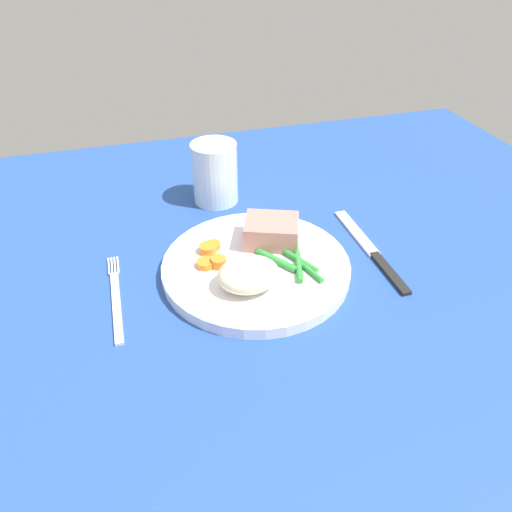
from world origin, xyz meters
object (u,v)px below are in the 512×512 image
(meat_portion, at_px, (271,231))
(knife, at_px, (371,251))
(dinner_plate, at_px, (256,267))
(fork, at_px, (116,297))
(water_glass, at_px, (215,177))

(meat_portion, height_order, knife, meat_portion)
(dinner_plate, relative_size, fork, 1.50)
(dinner_plate, distance_m, meat_portion, 0.06)
(dinner_plate, distance_m, knife, 0.17)
(knife, height_order, water_glass, water_glass)
(knife, distance_m, water_glass, 0.27)
(dinner_plate, distance_m, fork, 0.18)
(fork, bearing_deg, dinner_plate, -1.55)
(meat_portion, distance_m, water_glass, 0.17)
(meat_portion, bearing_deg, fork, -169.08)
(dinner_plate, bearing_deg, meat_portion, 49.40)
(fork, xyz_separation_m, knife, (0.35, -0.00, -0.00))
(knife, bearing_deg, water_glass, 128.73)
(fork, height_order, water_glass, water_glass)
(water_glass, bearing_deg, fork, -130.18)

